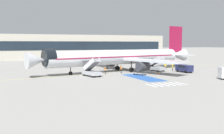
{
  "coord_description": "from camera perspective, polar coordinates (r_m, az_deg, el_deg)",
  "views": [
    {
      "loc": [
        -27.4,
        -58.4,
        6.98
      ],
      "look_at": [
        -4.45,
        -2.29,
        1.45
      ],
      "focal_mm": 42.0,
      "sensor_mm": 36.0,
      "label": 1
    }
  ],
  "objects": [
    {
      "name": "ground_plane",
      "position": [
        64.88,
        2.88,
        -0.97
      ],
      "size": [
        600.0,
        600.0,
        0.0
      ],
      "primitive_type": "plane",
      "color": "gray"
    },
    {
      "name": "apron_leadline_yellow",
      "position": [
        64.74,
        1.43,
        -0.98
      ],
      "size": [
        79.33,
        17.98,
        0.01
      ],
      "primitive_type": "cube",
      "rotation": [
        0.0,
        0.0,
        1.79
      ],
      "color": "gold",
      "rests_on": "ground_plane"
    },
    {
      "name": "apron_stand_patch_blue",
      "position": [
        53.75,
        6.72,
        -2.28
      ],
      "size": [
        4.11,
        12.66,
        0.01
      ],
      "primitive_type": "cube",
      "color": "#2856A8",
      "rests_on": "ground_plane"
    },
    {
      "name": "apron_walkway_bar_0",
      "position": [
        43.97,
        8.5,
        -3.98
      ],
      "size": [
        0.44,
        3.6,
        0.01
      ],
      "primitive_type": "cube",
      "color": "silver",
      "rests_on": "ground_plane"
    },
    {
      "name": "apron_walkway_bar_1",
      "position": [
        44.59,
        9.83,
        -3.87
      ],
      "size": [
        0.44,
        3.6,
        0.01
      ],
      "primitive_type": "cube",
      "color": "silver",
      "rests_on": "ground_plane"
    },
    {
      "name": "apron_walkway_bar_2",
      "position": [
        45.23,
        11.12,
        -3.76
      ],
      "size": [
        0.44,
        3.6,
        0.01
      ],
      "primitive_type": "cube",
      "color": "silver",
      "rests_on": "ground_plane"
    },
    {
      "name": "apron_walkway_bar_3",
      "position": [
        45.9,
        12.38,
        -3.65
      ],
      "size": [
        0.44,
        3.6,
        0.01
      ],
      "primitive_type": "cube",
      "color": "silver",
      "rests_on": "ground_plane"
    },
    {
      "name": "apron_walkway_bar_4",
      "position": [
        46.58,
        13.6,
        -3.55
      ],
      "size": [
        0.44,
        3.6,
        0.01
      ],
      "primitive_type": "cube",
      "color": "silver",
      "rests_on": "ground_plane"
    },
    {
      "name": "apron_walkway_bar_5",
      "position": [
        47.29,
        14.78,
        -3.45
      ],
      "size": [
        0.44,
        3.6,
        0.01
      ],
      "primitive_type": "cube",
      "color": "silver",
      "rests_on": "ground_plane"
    },
    {
      "name": "airliner",
      "position": [
        64.89,
        1.96,
        2.16
      ],
      "size": [
        46.18,
        33.12,
        11.78
      ],
      "rotation": [
        0.0,
        0.0,
        1.79
      ],
      "color": "silver",
      "rests_on": "ground_plane"
    },
    {
      "name": "boarding_stairs_forward",
      "position": [
        55.42,
        -4.46,
        -1.0
      ],
      "size": [
        3.2,
        5.52,
        4.06
      ],
      "rotation": [
        0.0,
        0.0,
        0.22
      ],
      "color": "#ADB2BA",
      "rests_on": "ground_plane"
    },
    {
      "name": "boarding_stairs_aft",
      "position": [
        66.76,
        9.46,
        -0.02
      ],
      "size": [
        3.2,
        5.52,
        3.88
      ],
      "rotation": [
        0.0,
        0.0,
        0.22
      ],
      "color": "#ADB2BA",
      "rests_on": "ground_plane"
    },
    {
      "name": "fuel_tanker",
      "position": [
        85.2,
        -0.92,
        1.69
      ],
      "size": [
        3.92,
        10.89,
        3.48
      ],
      "rotation": [
        0.0,
        0.0,
        -0.14
      ],
      "color": "#38383D",
      "rests_on": "ground_plane"
    },
    {
      "name": "service_van_0",
      "position": [
        65.12,
        15.45,
        -0.16
      ],
      "size": [
        2.11,
        4.54,
        1.81
      ],
      "rotation": [
        0.0,
        0.0,
        3.21
      ],
      "color": "#1E234C",
      "rests_on": "ground_plane"
    },
    {
      "name": "baggage_cart",
      "position": [
        58.31,
        6.06,
        -1.44
      ],
      "size": [
        2.59,
        3.0,
        0.87
      ],
      "rotation": [
        0.0,
        0.0,
        0.52
      ],
      "color": "gray",
      "rests_on": "ground_plane"
    },
    {
      "name": "ground_crew_0",
      "position": [
        67.73,
        13.08,
        0.05
      ],
      "size": [
        0.48,
        0.45,
        1.81
      ],
      "rotation": [
        0.0,
        0.0,
        0.66
      ],
      "color": "#2D2D33",
      "rests_on": "ground_plane"
    },
    {
      "name": "ground_crew_1",
      "position": [
        70.91,
        11.54,
        0.2
      ],
      "size": [
        0.45,
        0.28,
        1.61
      ],
      "rotation": [
        0.0,
        0.0,
        0.11
      ],
      "color": "black",
      "rests_on": "ground_plane"
    },
    {
      "name": "ground_crew_2",
      "position": [
        59.1,
        -1.51,
        -0.64
      ],
      "size": [
        0.36,
        0.48,
        1.67
      ],
      "rotation": [
        0.0,
        0.0,
        4.37
      ],
      "color": "black",
      "rests_on": "ground_plane"
    },
    {
      "name": "ground_crew_3",
      "position": [
        60.9,
        1.98,
        -0.36
      ],
      "size": [
        0.26,
        0.45,
        1.85
      ],
      "rotation": [
        0.0,
        0.0,
        1.49
      ],
      "color": "#191E38",
      "rests_on": "ground_plane"
    },
    {
      "name": "traffic_cone_0",
      "position": [
        60.57,
        10.02,
        -1.2
      ],
      "size": [
        0.55,
        0.55,
        0.61
      ],
      "color": "orange",
      "rests_on": "ground_plane"
    },
    {
      "name": "terminal_building",
      "position": [
        118.86,
        -16.89,
        4.2
      ],
      "size": [
        124.53,
        12.1,
        10.71
      ],
      "color": "#B2AD9E",
      "rests_on": "ground_plane"
    }
  ]
}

